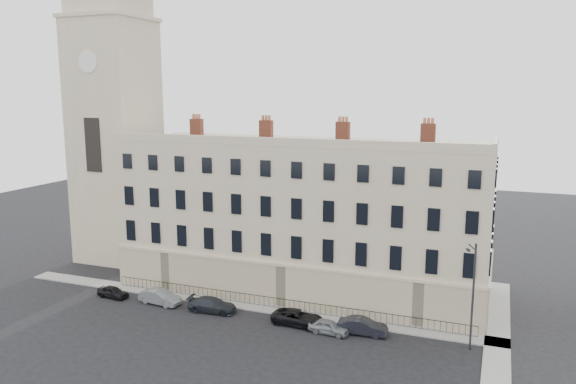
# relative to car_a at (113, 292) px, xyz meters

# --- Properties ---
(ground) EXTENTS (160.00, 160.00, 0.00)m
(ground) POSITION_rel_car_a_xyz_m (22.27, -2.35, -0.56)
(ground) COLOR black
(ground) RESTS_ON ground
(terrace) EXTENTS (36.22, 12.22, 17.00)m
(terrace) POSITION_rel_car_a_xyz_m (16.30, 9.62, 6.94)
(terrace) COLOR #C9B595
(terrace) RESTS_ON ground
(church_tower) EXTENTS (8.00, 8.13, 44.00)m
(church_tower) POSITION_rel_car_a_xyz_m (-7.73, 11.65, 18.10)
(church_tower) COLOR #C9B595
(church_tower) RESTS_ON ground
(pavement_terrace) EXTENTS (48.00, 2.00, 0.12)m
(pavement_terrace) POSITION_rel_car_a_xyz_m (12.27, 2.65, -0.50)
(pavement_terrace) COLOR gray
(pavement_terrace) RESTS_ON ground
(pavement_east_return) EXTENTS (2.00, 24.00, 0.12)m
(pavement_east_return) POSITION_rel_car_a_xyz_m (35.27, 5.65, -0.50)
(pavement_east_return) COLOR gray
(pavement_east_return) RESTS_ON ground
(railings) EXTENTS (35.00, 0.04, 0.96)m
(railings) POSITION_rel_car_a_xyz_m (16.27, 3.05, -0.01)
(railings) COLOR black
(railings) RESTS_ON ground
(car_a) EXTENTS (3.39, 1.61, 1.12)m
(car_a) POSITION_rel_car_a_xyz_m (0.00, 0.00, 0.00)
(car_a) COLOR black
(car_a) RESTS_ON ground
(car_b) EXTENTS (4.32, 1.90, 1.38)m
(car_b) POSITION_rel_car_a_xyz_m (5.27, 0.21, 0.13)
(car_b) COLOR slate
(car_b) RESTS_ON ground
(car_c) EXTENTS (4.67, 2.22, 1.31)m
(car_c) POSITION_rel_car_a_xyz_m (10.79, 0.29, 0.10)
(car_c) COLOR #22272E
(car_c) RESTS_ON ground
(car_d) EXTENTS (4.72, 2.39, 1.28)m
(car_d) POSITION_rel_car_a_xyz_m (19.12, 0.36, 0.08)
(car_d) COLOR black
(car_d) RESTS_ON ground
(car_e) EXTENTS (3.56, 1.68, 1.18)m
(car_e) POSITION_rel_car_a_xyz_m (22.13, -0.40, 0.03)
(car_e) COLOR gray
(car_e) RESTS_ON ground
(car_f) EXTENTS (4.22, 1.72, 1.36)m
(car_f) POSITION_rel_car_a_xyz_m (24.77, 0.49, 0.12)
(car_f) COLOR black
(car_f) RESTS_ON ground
(streetlamp) EXTENTS (0.76, 1.78, 8.53)m
(streetlamp) POSITION_rel_car_a_xyz_m (33.23, 0.67, 4.17)
(streetlamp) COLOR #34353A
(streetlamp) RESTS_ON ground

